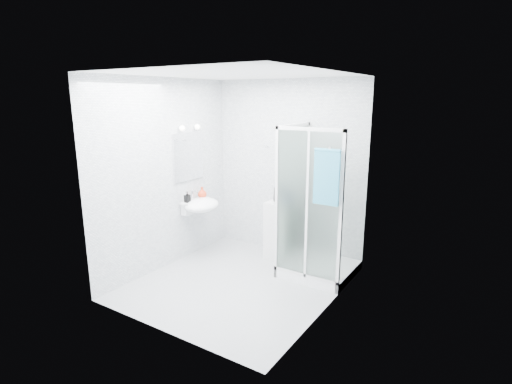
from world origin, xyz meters
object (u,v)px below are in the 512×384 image
Objects in this scene: shower_enclosure at (312,243)px; shampoo_bottle_b at (285,194)px; wall_basin at (200,205)px; soap_dispenser_orange at (202,192)px; shampoo_bottle_a at (277,192)px; hand_towel at (327,176)px; soap_dispenser_black at (187,197)px; storage_cabinet at (280,230)px.

shower_enclosure reaches higher than shampoo_bottle_b.
soap_dispenser_orange is at bearing 119.28° from wall_basin.
soap_dispenser_orange is (-1.74, -0.17, 0.50)m from shower_enclosure.
soap_dispenser_orange is (-1.06, -0.41, -0.06)m from shampoo_bottle_a.
hand_towel is 2.47× the size of shampoo_bottle_b.
shampoo_bottle_b is 1.65× the size of soap_dispenser_black.
wall_basin is 1.15m from shampoo_bottle_a.
shower_enclosure is 12.36× the size of soap_dispenser_black.
shower_enclosure is 3.03× the size of hand_towel.
soap_dispenser_orange is at bearing -158.70° from shampoo_bottle_a.
shower_enclosure is at bearing 10.81° from wall_basin.
hand_towel is at bearing -6.41° from soap_dispenser_orange.
storage_cabinet is 5.02× the size of soap_dispenser_orange.
wall_basin is 3.26× the size of soap_dispenser_orange.
shower_enclosure reaches higher than soap_dispenser_orange.
wall_basin is 1.25m from shampoo_bottle_b.
shampoo_bottle_b is (0.08, -0.00, 0.56)m from storage_cabinet.
hand_towel is (0.34, -0.40, 1.01)m from shower_enclosure.
hand_towel reaches higher than shampoo_bottle_b.
shampoo_bottle_b is (-0.90, 0.66, -0.47)m from hand_towel.
shower_enclosure is at bearing -19.95° from shampoo_bottle_a.
shampoo_bottle_b is at bearing 27.59° from wall_basin.
hand_towel is 1.28m from shampoo_bottle_a.
shower_enclosure is at bearing -20.36° from storage_cabinet.
shampoo_bottle_a is at bearing -175.26° from shampoo_bottle_b.
storage_cabinet is at bearing 145.89° from hand_towel.
shower_enclosure is 0.91m from shampoo_bottle_a.
shampoo_bottle_a is 0.12m from shampoo_bottle_b.
shampoo_bottle_b reaches higher than wall_basin.
hand_towel reaches higher than wall_basin.
soap_dispenser_black is at bearing -146.13° from shampoo_bottle_a.
soap_dispenser_orange reaches higher than storage_cabinet.
hand_towel reaches higher than soap_dispenser_black.
wall_basin is 3.46× the size of soap_dispenser_black.
shampoo_bottle_a is at bearing -157.07° from storage_cabinet.
hand_towel is at bearing 2.10° from soap_dispenser_black.
soap_dispenser_orange is at bearing -156.95° from storage_cabinet.
wall_basin reaches higher than storage_cabinet.
hand_towel is at bearing -2.44° from wall_basin.
shampoo_bottle_a is (-0.04, -0.01, 0.58)m from storage_cabinet.
shampoo_bottle_a is 1.84× the size of soap_dispenser_black.
shower_enclosure is 1.89m from soap_dispenser_black.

